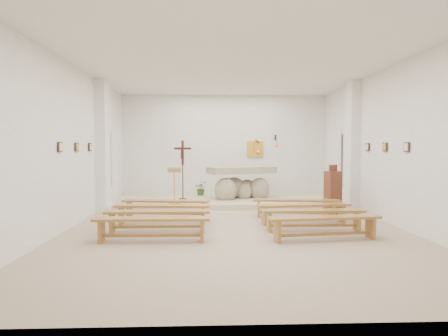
{
  "coord_description": "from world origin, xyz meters",
  "views": [
    {
      "loc": [
        -0.55,
        -8.76,
        1.72
      ],
      "look_at": [
        -0.15,
        1.6,
        1.17
      ],
      "focal_mm": 32.0,
      "sensor_mm": 36.0,
      "label": 1
    }
  ],
  "objects_px": {
    "donation_pedestal": "(333,192)",
    "bench_right_front": "(296,204)",
    "crucifix_stand": "(183,165)",
    "bench_left_third": "(158,216)",
    "bench_right_second": "(304,209)",
    "bench_right_fourth": "(325,222)",
    "bench_left_second": "(162,210)",
    "bench_left_front": "(166,205)",
    "bench_right_third": "(313,215)",
    "bench_left_fourth": "(152,224)",
    "lectern": "(174,185)",
    "altar": "(241,185)"
  },
  "relations": [
    {
      "from": "lectern",
      "to": "crucifix_stand",
      "type": "xyz_separation_m",
      "value": [
        0.18,
        0.89,
        0.51
      ]
    },
    {
      "from": "altar",
      "to": "bench_right_third",
      "type": "relative_size",
      "value": 1.05
    },
    {
      "from": "donation_pedestal",
      "to": "bench_left_front",
      "type": "distance_m",
      "value": 4.26
    },
    {
      "from": "bench_left_front",
      "to": "bench_left_second",
      "type": "bearing_deg",
      "value": -83.61
    },
    {
      "from": "bench_right_front",
      "to": "bench_right_second",
      "type": "bearing_deg",
      "value": -82.8
    },
    {
      "from": "altar",
      "to": "crucifix_stand",
      "type": "relative_size",
      "value": 1.25
    },
    {
      "from": "bench_left_fourth",
      "to": "donation_pedestal",
      "type": "bearing_deg",
      "value": 35.05
    },
    {
      "from": "crucifix_stand",
      "to": "bench_left_fourth",
      "type": "xyz_separation_m",
      "value": [
        -0.25,
        -4.75,
        -0.84
      ]
    },
    {
      "from": "bench_right_front",
      "to": "bench_left_second",
      "type": "xyz_separation_m",
      "value": [
        -3.16,
        -0.8,
        0.0
      ]
    },
    {
      "from": "bench_right_third",
      "to": "bench_right_fourth",
      "type": "xyz_separation_m",
      "value": [
        0.0,
        -0.8,
        0.0
      ]
    },
    {
      "from": "crucifix_stand",
      "to": "donation_pedestal",
      "type": "height_order",
      "value": "crucifix_stand"
    },
    {
      "from": "lectern",
      "to": "donation_pedestal",
      "type": "xyz_separation_m",
      "value": [
        4.15,
        -0.96,
        -0.1
      ]
    },
    {
      "from": "donation_pedestal",
      "to": "bench_right_front",
      "type": "bearing_deg",
      "value": -168.59
    },
    {
      "from": "donation_pedestal",
      "to": "bench_right_second",
      "type": "height_order",
      "value": "donation_pedestal"
    },
    {
      "from": "lectern",
      "to": "bench_left_front",
      "type": "distance_m",
      "value": 1.5
    },
    {
      "from": "bench_left_second",
      "to": "bench_left_fourth",
      "type": "height_order",
      "value": "same"
    },
    {
      "from": "altar",
      "to": "bench_right_third",
      "type": "xyz_separation_m",
      "value": [
        1.14,
        -4.2,
        -0.22
      ]
    },
    {
      "from": "donation_pedestal",
      "to": "bench_left_fourth",
      "type": "xyz_separation_m",
      "value": [
        -4.22,
        -2.9,
        -0.23
      ]
    },
    {
      "from": "altar",
      "to": "bench_left_fourth",
      "type": "height_order",
      "value": "altar"
    },
    {
      "from": "bench_right_second",
      "to": "bench_left_front",
      "type": "bearing_deg",
      "value": 159.52
    },
    {
      "from": "crucifix_stand",
      "to": "bench_right_front",
      "type": "xyz_separation_m",
      "value": [
        2.91,
        -2.35,
        -0.84
      ]
    },
    {
      "from": "crucifix_stand",
      "to": "bench_right_third",
      "type": "distance_m",
      "value": 4.98
    },
    {
      "from": "altar",
      "to": "bench_left_third",
      "type": "bearing_deg",
      "value": -136.38
    },
    {
      "from": "donation_pedestal",
      "to": "bench_left_fourth",
      "type": "relative_size",
      "value": 0.6
    },
    {
      "from": "lectern",
      "to": "bench_right_fourth",
      "type": "xyz_separation_m",
      "value": [
        3.09,
        -3.87,
        -0.33
      ]
    },
    {
      "from": "altar",
      "to": "bench_left_third",
      "type": "xyz_separation_m",
      "value": [
        -2.02,
        -4.2,
        -0.22
      ]
    },
    {
      "from": "lectern",
      "to": "bench_left_fourth",
      "type": "distance_m",
      "value": 3.88
    },
    {
      "from": "bench_right_front",
      "to": "bench_right_fourth",
      "type": "height_order",
      "value": "same"
    },
    {
      "from": "donation_pedestal",
      "to": "bench_left_second",
      "type": "xyz_separation_m",
      "value": [
        -4.22,
        -1.3,
        -0.23
      ]
    },
    {
      "from": "bench_right_second",
      "to": "bench_left_third",
      "type": "xyz_separation_m",
      "value": [
        -3.16,
        -0.8,
        0.0
      ]
    },
    {
      "from": "crucifix_stand",
      "to": "bench_right_front",
      "type": "bearing_deg",
      "value": -23.25
    },
    {
      "from": "altar",
      "to": "bench_left_second",
      "type": "relative_size",
      "value": 1.04
    },
    {
      "from": "bench_right_fourth",
      "to": "bench_left_third",
      "type": "bearing_deg",
      "value": 158.97
    },
    {
      "from": "donation_pedestal",
      "to": "bench_right_fourth",
      "type": "xyz_separation_m",
      "value": [
        -1.06,
        -2.9,
        -0.23
      ]
    },
    {
      "from": "donation_pedestal",
      "to": "bench_right_front",
      "type": "relative_size",
      "value": 0.6
    },
    {
      "from": "altar",
      "to": "bench_right_front",
      "type": "height_order",
      "value": "altar"
    },
    {
      "from": "bench_right_second",
      "to": "bench_right_fourth",
      "type": "xyz_separation_m",
      "value": [
        0.0,
        -1.6,
        0.0
      ]
    },
    {
      "from": "crucifix_stand",
      "to": "bench_left_second",
      "type": "relative_size",
      "value": 0.83
    },
    {
      "from": "donation_pedestal",
      "to": "bench_right_front",
      "type": "height_order",
      "value": "donation_pedestal"
    },
    {
      "from": "altar",
      "to": "bench_right_fourth",
      "type": "height_order",
      "value": "altar"
    },
    {
      "from": "lectern",
      "to": "crucifix_stand",
      "type": "relative_size",
      "value": 0.58
    },
    {
      "from": "bench_right_fourth",
      "to": "bench_right_third",
      "type": "bearing_deg",
      "value": 83.2
    },
    {
      "from": "bench_left_third",
      "to": "crucifix_stand",
      "type": "bearing_deg",
      "value": 85.89
    },
    {
      "from": "altar",
      "to": "lectern",
      "type": "distance_m",
      "value": 2.25
    },
    {
      "from": "crucifix_stand",
      "to": "bench_right_front",
      "type": "height_order",
      "value": "crucifix_stand"
    },
    {
      "from": "bench_left_second",
      "to": "bench_right_fourth",
      "type": "xyz_separation_m",
      "value": [
        3.16,
        -1.6,
        0.0
      ]
    },
    {
      "from": "bench_right_third",
      "to": "donation_pedestal",
      "type": "bearing_deg",
      "value": 63.41
    },
    {
      "from": "donation_pedestal",
      "to": "bench_left_second",
      "type": "bearing_deg",
      "value": -176.61
    },
    {
      "from": "bench_left_third",
      "to": "bench_right_second",
      "type": "bearing_deg",
      "value": 13.78
    },
    {
      "from": "altar",
      "to": "bench_right_third",
      "type": "bearing_deg",
      "value": -95.48
    }
  ]
}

